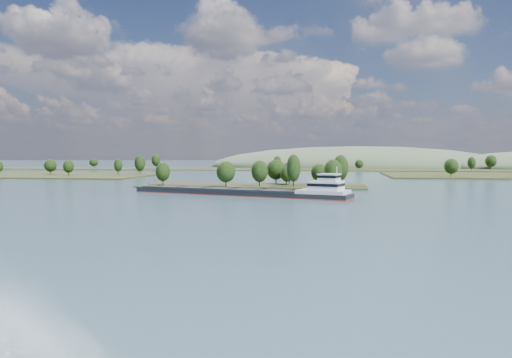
# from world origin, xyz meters

# --- Properties ---
(ground) EXTENTS (1800.00, 1800.00, 0.00)m
(ground) POSITION_xyz_m (0.00, 120.00, 0.00)
(ground) COLOR #334A58
(ground) RESTS_ON ground
(tree_island) EXTENTS (100.00, 32.76, 15.09)m
(tree_island) POSITION_xyz_m (7.38, 179.12, 4.09)
(tree_island) COLOR #272E14
(tree_island) RESTS_ON ground
(back_shoreline) EXTENTS (900.00, 60.00, 15.69)m
(back_shoreline) POSITION_xyz_m (8.50, 399.88, 0.67)
(back_shoreline) COLOR #272E14
(back_shoreline) RESTS_ON ground
(hill_west) EXTENTS (320.00, 160.00, 44.00)m
(hill_west) POSITION_xyz_m (60.00, 500.00, 0.00)
(hill_west) COLOR #43553A
(hill_west) RESTS_ON ground
(cargo_barge) EXTENTS (82.62, 34.25, 11.29)m
(cargo_barge) POSITION_xyz_m (7.62, 132.98, 1.42)
(cargo_barge) COLOR black
(cargo_barge) RESTS_ON ground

